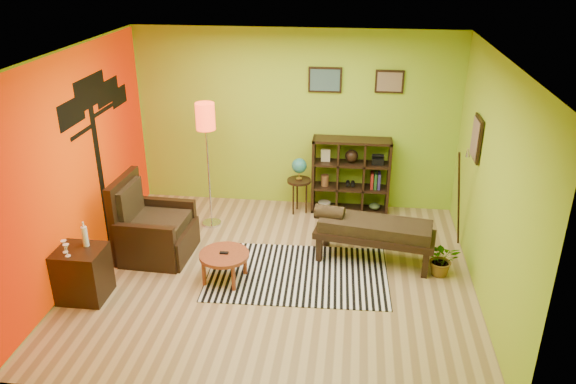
# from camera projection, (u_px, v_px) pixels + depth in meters

# --- Properties ---
(ground) EXTENTS (5.00, 5.00, 0.00)m
(ground) POSITION_uv_depth(u_px,v_px,m) (275.00, 275.00, 7.24)
(ground) COLOR tan
(ground) RESTS_ON ground
(room_shell) EXTENTS (5.04, 4.54, 2.82)m
(room_shell) POSITION_uv_depth(u_px,v_px,m) (266.00, 142.00, 6.53)
(room_shell) COLOR #93C026
(room_shell) RESTS_ON ground
(zebra_rug) EXTENTS (2.36, 1.54, 0.01)m
(zebra_rug) POSITION_uv_depth(u_px,v_px,m) (298.00, 274.00, 7.25)
(zebra_rug) COLOR white
(zebra_rug) RESTS_ON ground
(coffee_table) EXTENTS (0.63, 0.63, 0.40)m
(coffee_table) POSITION_uv_depth(u_px,v_px,m) (224.00, 257.00, 7.00)
(coffee_table) COLOR brown
(coffee_table) RESTS_ON ground
(armchair) EXTENTS (0.95, 0.96, 1.11)m
(armchair) POSITION_uv_depth(u_px,v_px,m) (152.00, 232.00, 7.59)
(armchair) COLOR black
(armchair) RESTS_ON ground
(side_cabinet) EXTENTS (0.55, 0.50, 0.96)m
(side_cabinet) POSITION_uv_depth(u_px,v_px,m) (83.00, 273.00, 6.66)
(side_cabinet) COLOR black
(side_cabinet) RESTS_ON ground
(floor_lamp) EXTENTS (0.28, 0.28, 1.89)m
(floor_lamp) POSITION_uv_depth(u_px,v_px,m) (206.00, 128.00, 7.92)
(floor_lamp) COLOR silver
(floor_lamp) RESTS_ON ground
(globe_table) EXTENTS (0.37, 0.37, 0.91)m
(globe_table) POSITION_uv_depth(u_px,v_px,m) (299.00, 172.00, 8.65)
(globe_table) COLOR black
(globe_table) RESTS_ON ground
(cube_shelf) EXTENTS (1.20, 0.35, 1.20)m
(cube_shelf) POSITION_uv_depth(u_px,v_px,m) (352.00, 176.00, 8.73)
(cube_shelf) COLOR black
(cube_shelf) RESTS_ON ground
(bench) EXTENTS (1.64, 0.81, 0.73)m
(bench) POSITION_uv_depth(u_px,v_px,m) (371.00, 229.00, 7.39)
(bench) COLOR black
(bench) RESTS_ON ground
(potted_plant) EXTENTS (0.42, 0.47, 0.36)m
(potted_plant) POSITION_uv_depth(u_px,v_px,m) (442.00, 262.00, 7.17)
(potted_plant) COLOR #26661E
(potted_plant) RESTS_ON ground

